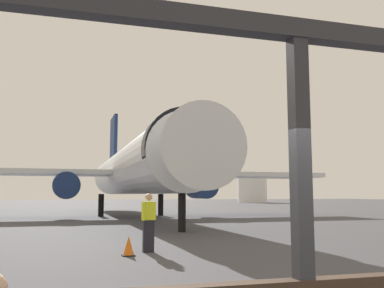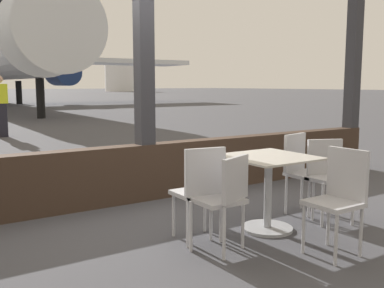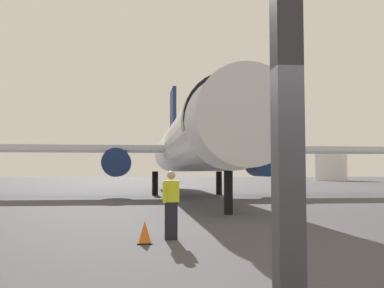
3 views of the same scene
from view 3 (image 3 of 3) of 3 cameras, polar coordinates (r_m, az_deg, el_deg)
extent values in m
plane|color=#424247|center=(43.32, -5.26, -5.77)|extent=(220.00, 220.00, 0.00)
cube|color=#2D2D33|center=(3.46, 11.89, -1.78)|extent=(0.20, 0.20, 3.64)
cylinder|color=silver|center=(33.79, -0.53, -0.24)|extent=(3.77, 32.48, 3.77)
cone|color=silver|center=(16.52, 6.02, 3.21)|extent=(3.58, 2.60, 3.58)
cylinder|color=black|center=(18.38, 4.71, 2.99)|extent=(3.85, 0.90, 3.85)
cube|color=silver|center=(33.26, -14.99, -0.59)|extent=(14.96, 4.20, 0.36)
cube|color=silver|center=(35.04, 13.42, -0.75)|extent=(14.96, 4.20, 0.36)
cylinder|color=navy|center=(31.51, -9.37, -2.32)|extent=(1.90, 3.20, 1.90)
cylinder|color=navy|center=(32.65, 8.78, -2.37)|extent=(1.90, 3.20, 1.90)
cube|color=navy|center=(48.82, -2.39, 3.81)|extent=(0.36, 4.40, 5.20)
cylinder|color=black|center=(18.58, 4.58, -6.09)|extent=(0.36, 0.36, 1.76)
cylinder|color=black|center=(33.90, -4.64, -4.92)|extent=(0.44, 0.44, 1.76)
cylinder|color=black|center=(34.41, 3.40, -4.90)|extent=(0.44, 0.44, 1.76)
cube|color=black|center=(11.77, -2.64, -9.57)|extent=(0.32, 0.20, 0.95)
cube|color=yellow|center=(11.71, -2.63, -5.92)|extent=(0.40, 0.22, 0.55)
sphere|color=tan|center=(11.70, -2.62, -3.94)|extent=(0.22, 0.22, 0.22)
cylinder|color=yellow|center=(11.89, -1.81, -6.01)|extent=(0.09, 0.09, 0.52)
cylinder|color=yellow|center=(11.55, -3.48, -6.08)|extent=(0.09, 0.09, 0.52)
cone|color=orange|center=(11.16, -5.93, -10.92)|extent=(0.32, 0.32, 0.55)
cube|color=black|center=(11.20, -5.94, -12.24)|extent=(0.36, 0.36, 0.03)
cylinder|color=white|center=(95.24, 16.93, -2.44)|extent=(6.39, 6.39, 6.49)
camera|label=1|loc=(2.17, -137.48, 2.25)|focal=40.83mm
camera|label=2|loc=(2.30, -146.91, -3.04)|focal=41.33mm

